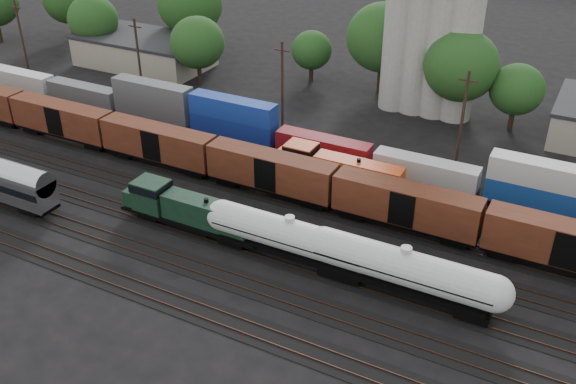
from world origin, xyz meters
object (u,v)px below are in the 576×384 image
at_px(orange_locomotive, 334,168).
at_px(grain_silo, 430,35).
at_px(green_locomotive, 184,209).
at_px(tank_car_a, 290,237).

relative_size(orange_locomotive, grain_silo, 0.58).
xyz_separation_m(green_locomotive, grain_silo, (12.26, 41.00, 8.80)).
bearing_deg(tank_car_a, grain_silo, 89.73).
bearing_deg(orange_locomotive, green_locomotive, -123.67).
bearing_deg(tank_car_a, green_locomotive, -180.00).
bearing_deg(orange_locomotive, grain_silo, 85.01).
xyz_separation_m(tank_car_a, grain_silo, (0.19, 41.00, 8.47)).
relative_size(green_locomotive, grain_silo, 0.56).
height_order(tank_car_a, orange_locomotive, tank_car_a).
height_order(orange_locomotive, grain_silo, grain_silo).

